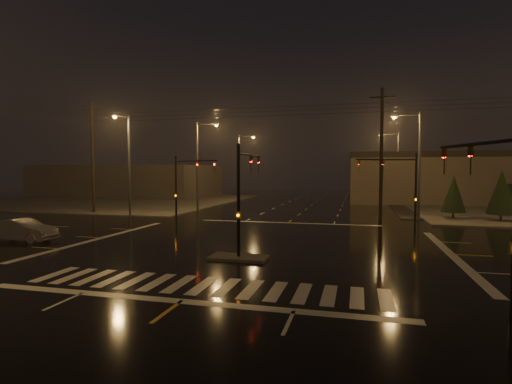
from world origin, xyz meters
TOP-DOWN VIEW (x-y plane):
  - ground at (0.00, 0.00)m, footprint 140.00×140.00m
  - sidewalk_nw at (-30.00, 30.00)m, footprint 36.00×36.00m
  - median_island at (0.00, -4.00)m, footprint 3.00×1.60m
  - crosswalk at (0.00, -9.00)m, footprint 15.00×2.60m
  - stop_bar_near at (0.00, -11.00)m, footprint 16.00×0.50m
  - stop_bar_far at (0.00, 11.00)m, footprint 16.00×0.50m
  - commercial_block at (-35.00, 42.00)m, footprint 30.00×18.00m
  - signal_mast_median at (0.00, -3.07)m, footprint 0.25×4.59m
  - signal_mast_ne at (9.50, 10.14)m, footprint 4.84×1.86m
  - signal_mast_nw at (-9.50, 10.14)m, footprint 4.84×1.86m
  - signal_mast_se at (10.23, -9.75)m, footprint 1.55×3.87m
  - streetlight_1 at (-11.18, 18.00)m, footprint 2.77×0.32m
  - streetlight_2 at (-11.18, 34.00)m, footprint 2.77×0.32m
  - streetlight_3 at (11.18, 16.00)m, footprint 2.77×0.32m
  - streetlight_4 at (11.18, 36.00)m, footprint 2.77×0.32m
  - streetlight_5 at (-16.00, 11.18)m, footprint 0.32×2.77m
  - utility_pole_0 at (-22.00, 14.00)m, footprint 2.20×0.32m
  - utility_pole_1 at (8.00, 14.00)m, footprint 2.20×0.32m
  - conifer_0 at (14.80, 17.50)m, footprint 2.21×2.21m
  - conifer_1 at (18.50, 16.39)m, footprint 2.52×2.52m
  - car_crossing at (-15.18, -2.51)m, footprint 4.57×1.75m

SIDE VIEW (x-z plane):
  - ground at x=0.00m, z-range 0.00..0.00m
  - crosswalk at x=0.00m, z-range 0.00..0.01m
  - stop_bar_near at x=0.00m, z-range 0.00..0.01m
  - stop_bar_far at x=0.00m, z-range 0.00..0.01m
  - sidewalk_nw at x=-30.00m, z-range 0.00..0.12m
  - median_island at x=0.00m, z-range 0.00..0.15m
  - car_crossing at x=-15.18m, z-range 0.00..1.49m
  - conifer_0 at x=14.80m, z-range 0.35..4.51m
  - conifer_1 at x=18.50m, z-range 0.35..4.98m
  - commercial_block at x=-35.00m, z-range 0.00..5.60m
  - signal_mast_se at x=10.23m, z-range 0.71..6.71m
  - signal_mast_median at x=0.00m, z-range 0.75..6.75m
  - signal_mast_ne at x=9.50m, z-range 0.79..6.79m
  - signal_mast_nw at x=-9.50m, z-range 0.79..6.79m
  - streetlight_1 at x=-11.18m, z-range 0.80..10.80m
  - streetlight_2 at x=-11.18m, z-range 0.80..10.80m
  - streetlight_3 at x=11.18m, z-range 0.80..10.80m
  - streetlight_4 at x=11.18m, z-range 0.80..10.80m
  - streetlight_5 at x=-16.00m, z-range 0.80..10.80m
  - utility_pole_0 at x=-22.00m, z-range 0.13..12.13m
  - utility_pole_1 at x=8.00m, z-range 0.13..12.13m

